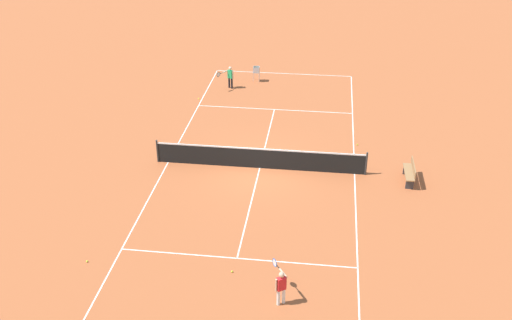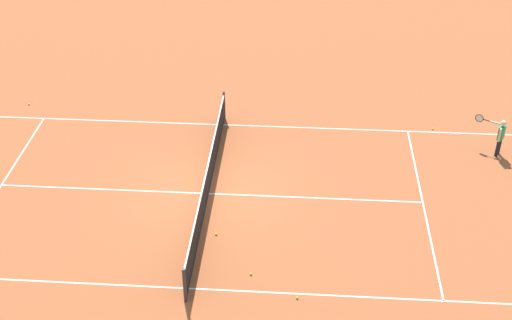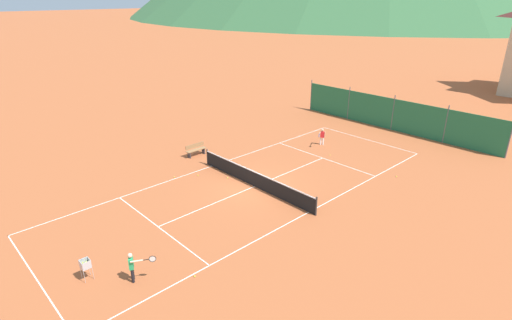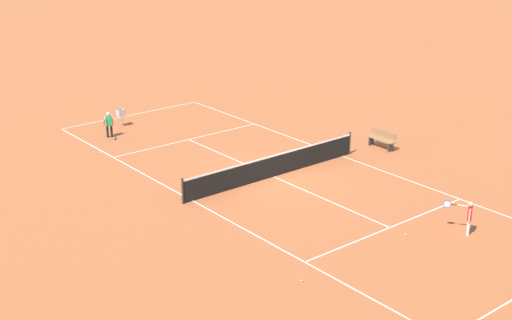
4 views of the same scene
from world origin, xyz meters
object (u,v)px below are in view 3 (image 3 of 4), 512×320
at_px(tennis_net, 255,179).
at_px(tennis_ball_far_corner, 330,155).
at_px(player_near_baseline, 322,136).
at_px(tennis_ball_service_box, 228,178).
at_px(tennis_ball_by_net_left, 174,177).
at_px(tennis_ball_alley_left, 195,276).
at_px(ball_hopper, 85,265).
at_px(tennis_ball_by_net_right, 198,175).
at_px(courtside_bench, 196,149).
at_px(tennis_ball_near_corner, 396,176).
at_px(player_far_service, 133,265).

bearing_deg(tennis_net, tennis_ball_far_corner, 89.59).
xyz_separation_m(player_near_baseline, tennis_ball_service_box, (-0.25, -8.87, -0.68)).
relative_size(tennis_ball_by_net_left, tennis_ball_alley_left, 1.00).
xyz_separation_m(player_near_baseline, ball_hopper, (3.15, -18.81, -0.05)).
bearing_deg(tennis_ball_far_corner, tennis_net, -90.41).
distance_m(tennis_ball_by_net_left, tennis_ball_far_corner, 10.83).
xyz_separation_m(player_near_baseline, tennis_ball_alley_left, (5.95, -15.68, -0.68)).
relative_size(player_near_baseline, tennis_ball_alley_left, 18.56).
xyz_separation_m(player_near_baseline, tennis_ball_by_net_right, (-1.81, -9.96, -0.68)).
height_order(tennis_ball_alley_left, tennis_ball_far_corner, same).
relative_size(tennis_ball_service_box, courtside_bench, 0.04).
bearing_deg(tennis_ball_far_corner, courtside_bench, -133.18).
relative_size(tennis_ball_by_net_left, courtside_bench, 0.04).
bearing_deg(tennis_ball_near_corner, tennis_ball_by_net_left, -132.88).
distance_m(player_near_baseline, tennis_ball_far_corner, 2.24).
height_order(tennis_net, player_far_service, player_far_service).
height_order(player_far_service, tennis_ball_by_net_right, player_far_service).
height_order(tennis_ball_near_corner, tennis_ball_far_corner, same).
bearing_deg(ball_hopper, player_near_baseline, 99.51).
distance_m(tennis_ball_near_corner, tennis_ball_by_net_left, 13.67).
bearing_deg(tennis_ball_service_box, tennis_ball_far_corner, 75.43).
relative_size(tennis_ball_near_corner, tennis_ball_service_box, 1.00).
distance_m(player_near_baseline, tennis_ball_alley_left, 16.79).
bearing_deg(courtside_bench, tennis_ball_alley_left, -35.63).
bearing_deg(tennis_ball_alley_left, player_far_service, -127.98).
bearing_deg(player_far_service, courtside_bench, 134.17).
relative_size(tennis_ball_by_net_right, tennis_ball_alley_left, 1.00).
height_order(tennis_ball_near_corner, tennis_ball_alley_left, same).
height_order(tennis_ball_by_net_left, tennis_ball_alley_left, same).
bearing_deg(courtside_bench, player_far_service, -45.83).
distance_m(tennis_ball_service_box, tennis_ball_far_corner, 7.88).
relative_size(player_far_service, courtside_bench, 0.86).
xyz_separation_m(tennis_ball_by_net_right, tennis_ball_far_corner, (3.54, 8.71, 0.00)).
distance_m(tennis_ball_by_net_left, tennis_ball_service_box, 3.28).
relative_size(tennis_ball_by_net_left, tennis_ball_service_box, 1.00).
xyz_separation_m(tennis_net, courtside_bench, (-6.34, 0.35, -0.05)).
xyz_separation_m(player_far_service, player_near_baseline, (-4.52, 17.52, -0.03)).
xyz_separation_m(tennis_ball_alley_left, courtside_bench, (-10.62, 7.61, 0.42)).
height_order(player_far_service, ball_hopper, player_far_service).
bearing_deg(tennis_ball_service_box, ball_hopper, -71.09).
relative_size(tennis_net, player_far_service, 7.14).
height_order(tennis_ball_near_corner, tennis_ball_by_net_right, same).
bearing_deg(tennis_ball_by_net_right, tennis_ball_by_net_left, -122.95).
distance_m(tennis_ball_alley_left, ball_hopper, 4.25).
relative_size(tennis_net, tennis_ball_service_box, 139.09).
bearing_deg(tennis_ball_far_corner, tennis_ball_alley_left, -73.68).
bearing_deg(tennis_ball_alley_left, tennis_ball_far_corner, 106.32).
distance_m(player_near_baseline, courtside_bench, 9.32).
xyz_separation_m(tennis_ball_service_box, tennis_ball_by_net_right, (-1.56, -1.09, 0.00)).
bearing_deg(player_near_baseline, ball_hopper, -80.49).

